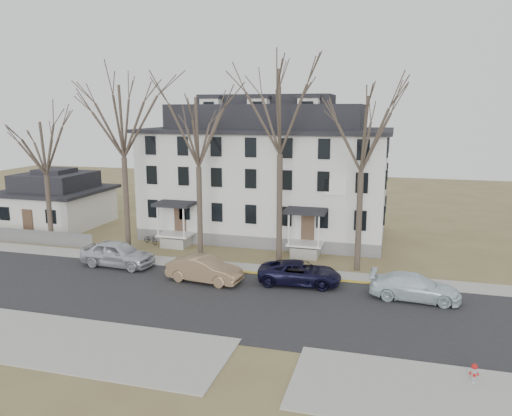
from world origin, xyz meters
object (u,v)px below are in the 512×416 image
(tree_bungalow, at_px, (44,145))
(fire_hydrant, at_px, (474,373))
(tree_far_left, at_px, (122,116))
(tree_mid_right, at_px, (363,129))
(boarding_house, at_px, (267,174))
(small_house, at_px, (57,202))
(bicycle_left, at_px, (151,239))
(tree_mid_left, at_px, (198,127))
(car_tan, at_px, (204,270))
(car_navy, at_px, (300,273))
(tree_center, at_px, (280,106))
(car_white, at_px, (415,288))
(car_silver, at_px, (118,254))

(tree_bungalow, distance_m, fire_hydrant, 33.86)
(tree_far_left, xyz_separation_m, tree_mid_right, (17.50, 0.00, -0.74))
(boarding_house, distance_m, small_house, 20.34)
(tree_far_left, distance_m, bicycle_left, 10.22)
(tree_mid_left, bearing_deg, tree_far_left, 180.00)
(tree_bungalow, bearing_deg, small_house, 122.84)
(car_tan, distance_m, car_navy, 6.05)
(tree_center, distance_m, tree_bungalow, 19.23)
(tree_center, bearing_deg, tree_mid_left, 180.00)
(tree_far_left, distance_m, car_navy, 17.61)
(boarding_house, xyz_separation_m, tree_far_left, (-9.00, -8.15, 4.96))
(car_tan, height_order, car_white, car_tan)
(tree_far_left, xyz_separation_m, tree_center, (12.00, 0.00, 0.74))
(boarding_house, relative_size, small_house, 2.39)
(tree_center, bearing_deg, boarding_house, 110.20)
(car_silver, bearing_deg, tree_far_left, 22.48)
(tree_far_left, relative_size, tree_bungalow, 1.27)
(boarding_house, height_order, fire_hydrant, boarding_house)
(tree_far_left, distance_m, tree_center, 12.02)
(car_navy, xyz_separation_m, fire_hydrant, (8.88, -9.54, -0.29))
(tree_far_left, relative_size, tree_mid_right, 1.08)
(car_white, relative_size, fire_hydrant, 5.97)
(tree_mid_left, xyz_separation_m, car_white, (15.11, -4.66, -8.86))
(small_house, bearing_deg, tree_mid_left, -20.03)
(bicycle_left, bearing_deg, small_house, 94.09)
(car_white, height_order, fire_hydrant, car_white)
(tree_mid_right, height_order, car_silver, tree_mid_right)
(car_silver, bearing_deg, bicycle_left, 8.83)
(tree_center, distance_m, tree_mid_right, 5.70)
(tree_mid_left, bearing_deg, tree_mid_right, 0.00)
(bicycle_left, distance_m, fire_hydrant, 27.36)
(boarding_house, distance_m, car_tan, 14.02)
(tree_center, height_order, tree_bungalow, tree_center)
(small_house, height_order, tree_center, tree_center)
(car_navy, height_order, car_white, car_white)
(small_house, bearing_deg, bicycle_left, -18.50)
(tree_center, bearing_deg, car_tan, -126.14)
(car_tan, height_order, car_navy, car_tan)
(tree_mid_left, bearing_deg, fire_hydrant, -38.14)
(small_house, height_order, car_silver, small_house)
(tree_mid_right, bearing_deg, tree_center, 180.00)
(tree_mid_right, distance_m, fire_hydrant, 17.21)
(tree_bungalow, bearing_deg, tree_center, 0.00)
(tree_far_left, bearing_deg, car_tan, -31.47)
(small_house, bearing_deg, car_navy, -21.80)
(tree_center, height_order, car_white, tree_center)
(tree_mid_right, bearing_deg, small_house, 167.73)
(small_house, relative_size, tree_mid_right, 0.68)
(car_tan, bearing_deg, tree_center, -29.36)
(tree_far_left, bearing_deg, bicycle_left, 72.56)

